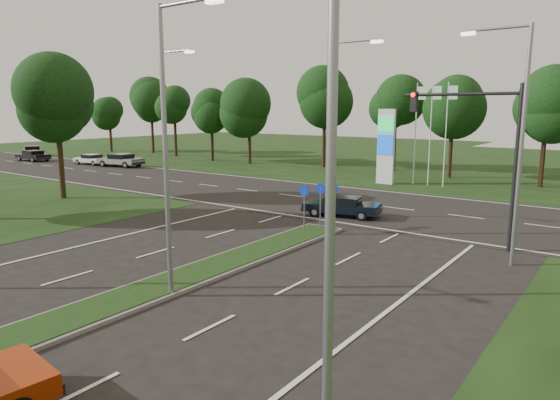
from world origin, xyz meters
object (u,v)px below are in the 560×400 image
Objects in this scene: far_car_b at (91,159)px; far_car_c at (33,155)px; far_car_a at (121,160)px; far_car_d at (32,151)px; navy_sedan at (342,206)px.

far_car_c reaches higher than far_car_b.
far_car_c is at bearing 89.19° from far_car_a.
far_car_a is 4.39m from far_car_b.
far_car_d is (-6.34, 3.26, 0.04)m from far_car_c.
far_car_d is (-50.56, 8.99, 0.10)m from navy_sedan.
far_car_b is 0.93× the size of far_car_c.
far_car_a reaches higher than far_car_b.
far_car_d is at bearing 76.54° from far_car_a.
far_car_c is at bearing 69.17° from navy_sedan.
far_car_d reaches higher than far_car_c.
far_car_c is (-44.22, 5.73, 0.05)m from navy_sedan.
far_car_a reaches higher than far_car_d.
navy_sedan is 36.08m from far_car_b.
far_car_a is 1.15× the size of far_car_c.
navy_sedan is 0.89× the size of far_car_d.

